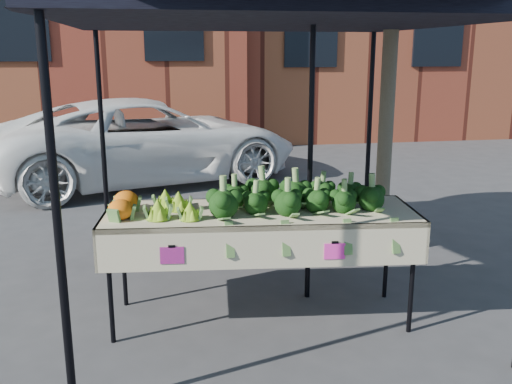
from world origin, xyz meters
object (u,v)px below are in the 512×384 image
object	(u,v)px
table	(260,265)
canopy	(267,142)
street_tree	(390,44)
vehicle	(143,27)

from	to	relation	value
table	canopy	bearing A→B (deg)	72.50
canopy	street_tree	xyz separation A→B (m)	(1.38, 0.82, 0.79)
table	canopy	xyz separation A→B (m)	(0.13, 0.41, 0.92)
street_tree	vehicle	bearing A→B (deg)	121.35
canopy	vehicle	size ratio (longest dim) A/B	0.64
vehicle	street_tree	size ratio (longest dim) A/B	1.14
table	canopy	world-z (taller)	canopy
canopy	street_tree	bearing A→B (deg)	30.76
vehicle	street_tree	xyz separation A→B (m)	(2.42, -3.98, -0.29)
table	canopy	distance (m)	1.02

